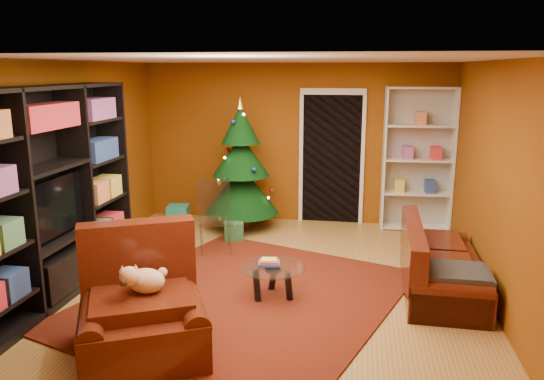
% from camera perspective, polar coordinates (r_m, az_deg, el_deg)
% --- Properties ---
extents(floor, '(5.00, 5.50, 0.05)m').
position_cam_1_polar(floor, '(6.46, -0.59, -10.13)').
color(floor, olive).
rests_on(floor, ground).
extents(ceiling, '(5.00, 5.50, 0.05)m').
position_cam_1_polar(ceiling, '(5.95, -0.65, 14.08)').
color(ceiling, silver).
rests_on(ceiling, wall_back).
extents(wall_back, '(5.00, 0.05, 2.60)m').
position_cam_1_polar(wall_back, '(8.77, 2.55, 5.03)').
color(wall_back, '#80410C').
rests_on(wall_back, ground).
extents(wall_left, '(0.05, 5.50, 2.60)m').
position_cam_1_polar(wall_left, '(6.96, -21.57, 2.04)').
color(wall_left, '#80410C').
rests_on(wall_left, ground).
extents(wall_right, '(0.05, 5.50, 2.60)m').
position_cam_1_polar(wall_right, '(6.16, 23.19, 0.58)').
color(wall_right, '#80410C').
rests_on(wall_right, ground).
extents(doorway, '(1.06, 0.60, 2.16)m').
position_cam_1_polar(doorway, '(8.72, 6.42, 3.24)').
color(doorway, black).
rests_on(doorway, floor).
extents(rug, '(4.03, 4.33, 0.02)m').
position_cam_1_polar(rug, '(6.01, -3.01, -11.61)').
color(rug, '#591B0D').
rests_on(rug, floor).
extents(media_unit, '(0.50, 3.05, 2.33)m').
position_cam_1_polar(media_unit, '(6.23, -22.99, -0.54)').
color(media_unit, black).
rests_on(media_unit, floor).
extents(christmas_tree, '(1.37, 1.37, 2.10)m').
position_cam_1_polar(christmas_tree, '(8.34, -3.35, 2.65)').
color(christmas_tree, black).
rests_on(christmas_tree, floor).
extents(gift_box_teal, '(0.38, 0.38, 0.33)m').
position_cam_1_polar(gift_box_teal, '(8.80, -10.06, -2.70)').
color(gift_box_teal, '#1B7F75').
rests_on(gift_box_teal, floor).
extents(gift_box_green, '(0.35, 0.35, 0.28)m').
position_cam_1_polar(gift_box_green, '(7.95, -4.15, -4.42)').
color(gift_box_green, '#235C31').
rests_on(gift_box_green, floor).
extents(gift_box_red, '(0.26, 0.26, 0.20)m').
position_cam_1_polar(gift_box_red, '(8.59, -3.29, -3.34)').
color(gift_box_red, maroon).
rests_on(gift_box_red, floor).
extents(white_bookshelf, '(1.08, 0.42, 2.30)m').
position_cam_1_polar(white_bookshelf, '(8.59, 15.41, 3.16)').
color(white_bookshelf, white).
rests_on(white_bookshelf, floor).
extents(armchair, '(1.55, 1.55, 0.91)m').
position_cam_1_polar(armchair, '(4.92, -13.81, -12.13)').
color(armchair, '#40140A').
rests_on(armchair, rug).
extents(dog, '(0.49, 0.44, 0.30)m').
position_cam_1_polar(dog, '(4.88, -13.38, -9.48)').
color(dog, beige).
rests_on(dog, armchair).
extents(sofa, '(0.88, 1.86, 0.79)m').
position_cam_1_polar(sofa, '(6.39, 17.84, -7.01)').
color(sofa, '#40140A').
rests_on(sofa, rug).
extents(coffee_table, '(0.82, 0.82, 0.46)m').
position_cam_1_polar(coffee_table, '(5.98, 0.12, -9.83)').
color(coffee_table, gray).
rests_on(coffee_table, rug).
extents(acrylic_chair, '(0.60, 0.63, 0.91)m').
position_cam_1_polar(acrylic_chair, '(7.35, -6.16, -3.33)').
color(acrylic_chair, '#66605B').
rests_on(acrylic_chair, rug).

